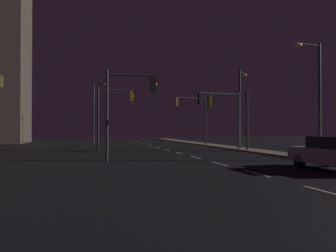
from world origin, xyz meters
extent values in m
plane|color=black|center=(0.00, 17.50, 0.00)|extent=(112.00, 112.00, 0.00)
cube|color=gray|center=(6.72, 17.50, 0.07)|extent=(2.06, 77.00, 0.14)
cube|color=silver|center=(0.00, 5.00, 0.01)|extent=(0.14, 2.00, 0.01)
cube|color=silver|center=(0.00, 9.00, 0.01)|extent=(0.14, 2.00, 0.01)
cube|color=silver|center=(0.00, 13.00, 0.01)|extent=(0.14, 2.00, 0.01)
cube|color=silver|center=(0.00, 17.00, 0.01)|extent=(0.14, 2.00, 0.01)
cube|color=silver|center=(0.00, 21.00, 0.01)|extent=(0.14, 2.00, 0.01)
cube|color=silver|center=(0.00, 25.00, 0.01)|extent=(0.14, 2.00, 0.01)
cube|color=silver|center=(0.00, 29.00, 0.01)|extent=(0.14, 2.00, 0.01)
cube|color=silver|center=(0.00, 33.00, 0.01)|extent=(0.14, 2.00, 0.01)
cube|color=silver|center=(0.00, 37.00, 0.01)|extent=(0.14, 2.00, 0.01)
cube|color=silver|center=(0.00, 41.00, 0.01)|extent=(0.14, 2.00, 0.01)
cube|color=silver|center=(0.00, 45.00, 0.01)|extent=(0.14, 2.00, 0.01)
cube|color=silver|center=(5.44, 22.50, 0.01)|extent=(0.14, 53.00, 0.01)
cube|color=silver|center=(3.95, 8.98, 0.67)|extent=(1.86, 4.42, 0.70)
cylinder|color=black|center=(3.14, 10.38, 0.32)|extent=(0.23, 0.64, 0.64)
cylinder|color=black|center=(4.74, 10.40, 0.32)|extent=(0.23, 0.64, 0.64)
cylinder|color=#4C4C51|center=(5.99, 22.50, 2.71)|extent=(0.16, 0.16, 5.14)
cylinder|color=#4C4C51|center=(4.10, 22.32, 5.03)|extent=(3.78, 0.46, 0.11)
cube|color=black|center=(2.22, 22.14, 4.51)|extent=(0.31, 0.36, 0.95)
sphere|color=black|center=(2.06, 22.13, 4.81)|extent=(0.20, 0.20, 0.20)
sphere|color=orange|center=(2.06, 22.13, 4.51)|extent=(0.20, 0.20, 0.20)
sphere|color=black|center=(2.06, 22.13, 4.21)|extent=(0.20, 0.20, 0.20)
cylinder|color=#2D3033|center=(-6.20, 25.58, 2.86)|extent=(0.16, 0.16, 5.72)
cylinder|color=#38383D|center=(-4.70, 25.63, 5.47)|extent=(3.00, 0.21, 0.11)
cube|color=olive|center=(-3.21, 25.68, 4.95)|extent=(0.29, 0.35, 0.95)
sphere|color=black|center=(-3.05, 25.68, 5.25)|extent=(0.20, 0.20, 0.20)
sphere|color=orange|center=(-3.05, 25.68, 4.95)|extent=(0.20, 0.20, 0.20)
sphere|color=black|center=(-3.05, 25.68, 4.65)|extent=(0.20, 0.20, 0.20)
cylinder|color=#38383D|center=(5.95, 20.82, 2.57)|extent=(0.16, 0.16, 4.87)
cylinder|color=#38383D|center=(4.35, 21.00, 4.76)|extent=(3.21, 0.47, 0.11)
cube|color=olive|center=(2.75, 21.18, 4.23)|extent=(0.32, 0.37, 0.95)
sphere|color=black|center=(2.59, 21.20, 4.53)|extent=(0.20, 0.20, 0.20)
sphere|color=orange|center=(2.59, 21.20, 4.23)|extent=(0.20, 0.20, 0.20)
sphere|color=black|center=(2.59, 21.20, 3.93)|extent=(0.20, 0.20, 0.20)
cylinder|color=#38383D|center=(-5.93, 15.79, 2.70)|extent=(0.16, 0.16, 5.41)
cylinder|color=#2D3033|center=(-4.55, 15.72, 5.16)|extent=(2.77, 0.25, 0.11)
cube|color=black|center=(-3.17, 15.65, 4.63)|extent=(0.30, 0.35, 0.95)
sphere|color=black|center=(-3.02, 15.64, 4.93)|extent=(0.20, 0.20, 0.20)
sphere|color=orange|center=(-3.02, 15.64, 4.63)|extent=(0.20, 0.20, 0.20)
sphere|color=black|center=(-3.02, 15.64, 4.33)|extent=(0.20, 0.20, 0.20)
cylinder|color=#2D3033|center=(6.20, 31.26, 2.96)|extent=(0.16, 0.16, 5.63)
cylinder|color=#4C4C51|center=(4.39, 31.07, 5.52)|extent=(3.62, 0.48, 0.11)
cube|color=olive|center=(2.58, 30.89, 5.00)|extent=(0.31, 0.37, 0.95)
sphere|color=black|center=(2.43, 30.87, 5.30)|extent=(0.20, 0.20, 0.20)
sphere|color=orange|center=(2.43, 30.87, 5.00)|extent=(0.20, 0.20, 0.20)
sphere|color=black|center=(2.43, 30.87, 4.70)|extent=(0.20, 0.20, 0.20)
cylinder|color=#4C4C51|center=(6.44, 12.89, 3.60)|extent=(0.18, 0.18, 6.93)
cylinder|color=#2D3033|center=(5.64, 12.80, 6.92)|extent=(1.62, 0.27, 0.10)
ellipsoid|color=#F9D172|center=(4.83, 12.72, 6.82)|extent=(0.56, 0.36, 0.24)
cylinder|color=#38383D|center=(-6.40, 39.54, 4.01)|extent=(0.18, 0.18, 8.01)
cylinder|color=#38383D|center=(-5.69, 39.05, 7.86)|extent=(1.48, 1.06, 0.10)
ellipsoid|color=#F9D172|center=(-4.98, 38.56, 7.76)|extent=(0.56, 0.36, 0.24)
cylinder|color=#38383D|center=(6.43, 23.07, 3.75)|extent=(0.18, 0.18, 7.22)
cylinder|color=#2D3033|center=(6.95, 23.61, 7.21)|extent=(1.11, 1.14, 0.10)
ellipsoid|color=#F9D172|center=(7.47, 24.14, 7.11)|extent=(0.56, 0.36, 0.24)
cylinder|color=#59595E|center=(7.60, 13.44, 0.61)|extent=(0.09, 0.09, 0.95)
cylinder|color=#59595E|center=(7.60, 16.53, 0.61)|extent=(0.09, 0.09, 0.95)
camera|label=1|loc=(-6.93, -2.97, 1.89)|focal=33.34mm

